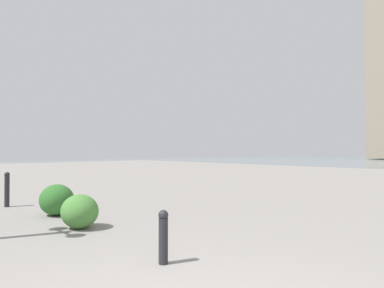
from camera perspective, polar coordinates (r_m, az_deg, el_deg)
bollard_near at (r=4.59m, az=-4.73°, el=-14.75°), size 0.13×0.13×0.69m
bollard_mid at (r=10.02m, az=-28.09°, el=-6.48°), size 0.13×0.13×0.88m
shrub_low at (r=6.84m, az=-17.95°, el=-10.48°), size 0.74×0.66×0.63m
shrub_round at (r=8.31m, az=-21.32°, el=-8.53°), size 0.80×0.72×0.68m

